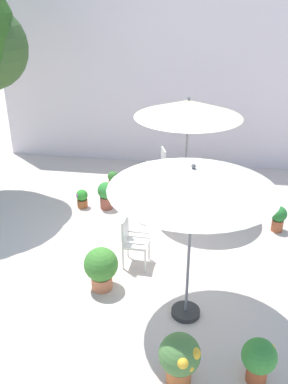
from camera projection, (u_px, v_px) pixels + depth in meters
ground_plane at (140, 242)px, 8.32m from camera, size 60.00×60.00×0.00m
villa_facade at (167, 74)px, 11.18m from camera, size 9.20×0.30×4.89m
patio_umbrella_0 at (188, 109)px, 8.57m from camera, size 2.24×2.24×2.54m
patio_umbrella_1 at (193, 180)px, 5.49m from camera, size 2.27×2.27×2.49m
cafe_table_0 at (146, 192)px, 9.13m from camera, size 0.82×0.82×0.75m
patio_chair_0 at (132, 238)px, 7.43m from camera, size 0.45×0.44×0.94m
patio_chair_1 at (159, 165)px, 10.46m from camera, size 0.56×0.58×0.97m
patio_chair_2 at (227, 194)px, 9.03m from camera, size 0.53×0.50×0.91m
potted_plant_0 at (113, 179)px, 10.55m from camera, size 0.26×0.26×0.40m
potted_plant_2 at (101, 267)px, 6.86m from camera, size 0.56×0.56×0.75m
potted_plant_3 at (278, 217)px, 8.56m from camera, size 0.33×0.33×0.55m
potted_plant_4 at (82, 198)px, 9.54m from camera, size 0.26×0.26×0.43m
potted_plant_5 at (106, 194)px, 9.44m from camera, size 0.38×0.38×0.63m
potted_plant_6 at (259, 359)px, 5.22m from camera, size 0.44×0.44×0.64m
potted_plant_7 at (180, 357)px, 5.19m from camera, size 0.53×0.55×0.72m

